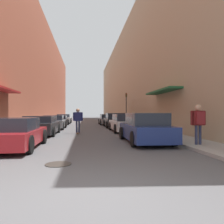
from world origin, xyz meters
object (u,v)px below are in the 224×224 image
object	(u,v)px
parked_car_left_0	(14,134)
parked_car_left_4	(64,119)
traffic_light	(126,105)
pedestrian	(198,120)
parked_car_left_1	(42,126)
manhole_cover	(58,164)
skateboarder	(78,118)
parked_car_left_3	(59,121)
parked_car_right_3	(107,119)
parked_car_left_2	(54,122)
parked_car_right_1	(125,123)
parked_car_right_2	(115,120)
parked_car_right_0	(145,128)

from	to	relation	value
parked_car_left_0	parked_car_left_4	xyz separation A→B (m)	(-0.04, 20.95, 0.04)
traffic_light	pedestrian	size ratio (longest dim) A/B	2.25
parked_car_left_1	parked_car_left_4	size ratio (longest dim) A/B	1.13
parked_car_left_4	traffic_light	world-z (taller)	traffic_light
manhole_cover	traffic_light	size ratio (longest dim) A/B	0.19
skateboarder	manhole_cover	distance (m)	8.90
parked_car_left_3	parked_car_right_3	world-z (taller)	parked_car_right_3
parked_car_left_1	skateboarder	xyz separation A→B (m)	(2.28, 0.48, 0.45)
parked_car_left_3	pedestrian	xyz separation A→B (m)	(7.34, -16.38, 0.57)
manhole_cover	traffic_light	bearing A→B (deg)	73.83
parked_car_left_4	traffic_light	bearing A→B (deg)	-31.41
parked_car_left_2	parked_car_right_1	distance (m)	6.61
parked_car_left_4	parked_car_right_2	xyz separation A→B (m)	(5.72, -8.62, 0.04)
pedestrian	parked_car_left_3	bearing A→B (deg)	114.12
parked_car_right_3	pedestrian	bearing A→B (deg)	-84.52
parked_car_left_0	parked_car_right_2	distance (m)	13.58
parked_car_left_3	parked_car_right_2	world-z (taller)	parked_car_right_2
parked_car_left_2	parked_car_right_0	distance (m)	10.95
parked_car_left_2	parked_car_left_3	xyz separation A→B (m)	(-0.17, 5.12, -0.04)
parked_car_right_3	skateboarder	bearing A→B (deg)	-105.36
parked_car_left_4	traffic_light	size ratio (longest dim) A/B	1.10
parked_car_right_1	pedestrian	bearing A→B (deg)	-78.79
parked_car_left_2	parked_car_right_2	xyz separation A→B (m)	(5.57, 1.72, 0.07)
parked_car_left_2	parked_car_right_0	size ratio (longest dim) A/B	0.89
parked_car_left_4	skateboarder	distance (m)	15.19
parked_car_left_0	parked_car_right_0	size ratio (longest dim) A/B	0.93
parked_car_left_3	parked_car_right_1	size ratio (longest dim) A/B	0.95
pedestrian	parked_car_left_2	bearing A→B (deg)	122.47
parked_car_left_0	skateboarder	distance (m)	6.38
parked_car_left_0	parked_car_right_1	bearing A→B (deg)	51.26
parked_car_left_2	traffic_light	size ratio (longest dim) A/B	1.11
parked_car_left_4	traffic_light	xyz separation A→B (m)	(7.63, -4.66, 1.73)
parked_car_left_3	manhole_cover	world-z (taller)	parked_car_left_3
parked_car_right_3	skateboarder	world-z (taller)	skateboarder
skateboarder	manhole_cover	bearing A→B (deg)	-91.67
parked_car_left_3	parked_car_right_3	distance (m)	5.91
parked_car_left_1	parked_car_right_2	bearing A→B (deg)	50.44
parked_car_left_0	parked_car_right_2	world-z (taller)	parked_car_right_2
manhole_cover	parked_car_right_3	bearing A→B (deg)	80.39
skateboarder	parked_car_left_3	bearing A→B (deg)	103.51
parked_car_left_2	pedestrian	bearing A→B (deg)	-57.53
parked_car_left_0	parked_car_left_1	world-z (taller)	parked_car_left_1
manhole_cover	pedestrian	xyz separation A→B (m)	(5.24, 2.24, 1.12)
parked_car_left_2	parked_car_left_4	distance (m)	10.34
parked_car_left_2	traffic_light	world-z (taller)	traffic_light
parked_car_right_3	traffic_light	bearing A→B (deg)	-33.95
parked_car_right_2	parked_car_left_4	bearing A→B (deg)	123.59
parked_car_left_4	parked_car_right_3	distance (m)	6.44
parked_car_left_0	parked_car_right_3	bearing A→B (deg)	72.69
parked_car_left_4	traffic_light	distance (m)	9.11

